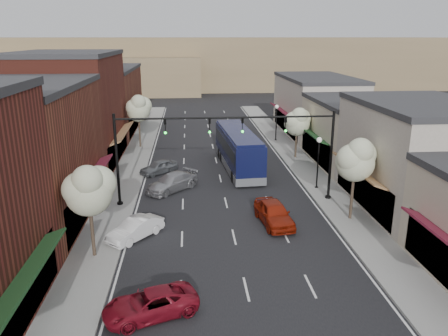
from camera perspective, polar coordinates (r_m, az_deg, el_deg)
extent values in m
plane|color=black|center=(26.33, 1.77, -10.89)|extent=(160.00, 160.00, 0.00)
cube|color=gray|center=(43.78, -11.96, 0.30)|extent=(2.80, 73.00, 0.15)
cube|color=gray|center=(44.80, 9.86, 0.80)|extent=(2.80, 73.00, 0.15)
cube|color=gray|center=(43.62, -10.14, 0.35)|extent=(0.25, 73.00, 0.17)
cube|color=gray|center=(44.47, 8.11, 0.77)|extent=(0.25, 73.00, 0.17)
cube|color=black|center=(19.95, -26.92, -17.46)|extent=(0.60, 11.90, 2.60)
cube|color=#183C1B|center=(18.90, -25.23, -13.87)|extent=(1.07, 9.80, 0.49)
cube|color=brown|center=(32.33, -25.55, 1.29)|extent=(9.00, 14.00, 9.00)
cube|color=#2D2D30|center=(31.54, -26.63, 9.54)|extent=(9.20, 14.10, 0.40)
cube|color=black|center=(31.91, -17.83, -3.50)|extent=(0.60, 11.90, 2.60)
cube|color=maroon|center=(31.27, -16.65, -0.91)|extent=(1.07, 9.80, 0.49)
cube|color=maroon|center=(45.24, -19.62, 6.96)|extent=(9.00, 14.00, 10.50)
cube|color=#2D2D30|center=(44.72, -20.32, 13.84)|extent=(9.20, 14.10, 0.40)
cube|color=black|center=(45.07, -14.00, 2.65)|extent=(0.60, 11.90, 2.60)
cube|color=#976E44|center=(44.61, -13.12, 4.55)|extent=(1.07, 9.80, 0.49)
cube|color=brown|center=(60.85, -15.79, 8.40)|extent=(9.00, 18.00, 8.00)
cube|color=#2D2D30|center=(60.43, -16.11, 12.34)|extent=(9.20, 18.10, 0.40)
cube|color=black|center=(60.57, -11.68, 6.35)|extent=(0.60, 15.30, 2.60)
cube|color=#183C1B|center=(60.23, -11.01, 7.78)|extent=(1.07, 12.60, 0.49)
cube|color=#B6A99C|center=(34.56, 24.02, 1.11)|extent=(8.00, 12.00, 7.50)
cube|color=#2D2D30|center=(33.81, 24.82, 7.57)|extent=(8.20, 12.10, 0.40)
cube|color=black|center=(33.57, 18.03, -2.52)|extent=(0.60, 10.20, 2.60)
cube|color=#976E44|center=(32.83, 16.97, -0.10)|extent=(1.07, 8.40, 0.49)
cube|color=#C2B19A|center=(45.30, 16.85, 4.32)|extent=(8.00, 12.00, 6.00)
cube|color=#2D2D30|center=(44.75, 17.20, 8.32)|extent=(8.20, 12.10, 0.40)
cube|color=black|center=(44.40, 12.24, 2.56)|extent=(0.60, 10.20, 2.60)
cube|color=#183C1B|center=(43.84, 11.36, 4.45)|extent=(1.07, 8.40, 0.49)
cube|color=#B6A99C|center=(58.23, 11.96, 7.82)|extent=(8.00, 16.00, 7.00)
cube|color=#2D2D30|center=(57.80, 12.18, 11.44)|extent=(8.20, 16.10, 0.40)
cube|color=black|center=(57.62, 8.30, 5.99)|extent=(0.60, 13.60, 2.60)
cube|color=maroon|center=(57.19, 7.57, 7.47)|extent=(1.07, 11.20, 0.49)
cube|color=#7A6647|center=(113.37, -3.39, 13.62)|extent=(120.00, 30.00, 12.00)
cube|color=#7A6647|center=(103.92, -17.40, 11.52)|extent=(50.00, 20.00, 8.00)
cylinder|color=black|center=(35.09, 13.42, -3.82)|extent=(0.44, 0.44, 0.30)
cylinder|color=black|center=(34.08, 13.79, 1.46)|extent=(0.20, 0.20, 7.00)
cylinder|color=black|center=(32.37, 7.39, 6.64)|extent=(8.00, 0.14, 0.14)
imported|color=black|center=(32.56, 8.05, 5.60)|extent=(0.18, 0.46, 1.10)
sphere|color=#19E533|center=(32.53, 8.06, 4.84)|extent=(0.18, 0.18, 0.18)
imported|color=black|center=(32.02, 2.42, 5.56)|extent=(0.18, 0.46, 1.10)
sphere|color=#19E533|center=(31.99, 2.44, 4.78)|extent=(0.18, 0.18, 0.18)
cylinder|color=black|center=(33.84, -13.41, -4.60)|extent=(0.44, 0.44, 0.30)
cylinder|color=black|center=(32.80, -13.80, 0.86)|extent=(0.20, 0.20, 7.00)
cylinder|color=black|center=(31.70, -7.00, 6.44)|extent=(8.00, 0.14, 0.14)
imported|color=black|center=(31.83, -7.68, 5.36)|extent=(0.18, 0.46, 1.10)
sphere|color=#19E533|center=(31.80, -7.66, 4.57)|extent=(0.18, 0.18, 0.18)
imported|color=black|center=(31.82, -1.89, 5.50)|extent=(0.18, 0.46, 1.10)
sphere|color=#19E533|center=(31.78, -1.87, 4.71)|extent=(0.18, 0.18, 0.18)
cylinder|color=#47382B|center=(31.09, 16.37, -3.41)|extent=(0.20, 0.20, 3.71)
sphere|color=#B6C194|center=(30.39, 16.73, 0.70)|extent=(2.60, 2.60, 2.60)
sphere|color=#B6C194|center=(30.72, 17.47, 1.71)|extent=(2.00, 2.00, 2.00)
sphere|color=#B6C194|center=(29.89, 16.27, 1.17)|extent=(1.90, 1.90, 1.90)
sphere|color=#B6C194|center=(29.75, 17.40, 2.16)|extent=(1.70, 1.70, 1.70)
cylinder|color=#47382B|center=(45.78, 9.38, 3.23)|extent=(0.20, 0.20, 3.33)
sphere|color=#B6C194|center=(45.34, 9.50, 5.78)|extent=(2.60, 2.60, 2.60)
sphere|color=#B6C194|center=(45.68, 10.05, 6.37)|extent=(2.00, 2.00, 2.00)
sphere|color=#B6C194|center=(44.90, 9.12, 6.10)|extent=(1.90, 1.90, 1.90)
sphere|color=#B6C194|center=(44.74, 9.83, 6.70)|extent=(1.70, 1.70, 1.70)
cylinder|color=#47382B|center=(26.03, -16.84, -7.69)|extent=(0.20, 0.20, 3.52)
sphere|color=#B6C194|center=(25.23, -17.26, -3.13)|extent=(2.60, 2.60, 2.60)
sphere|color=#B6C194|center=(25.26, -16.09, -1.95)|extent=(2.00, 2.00, 2.00)
sphere|color=#B6C194|center=(24.94, -18.36, -2.66)|extent=(1.90, 1.90, 1.90)
sphere|color=#B6C194|center=(24.47, -17.44, -1.58)|extent=(1.70, 1.70, 1.70)
cylinder|color=#47382B|center=(50.55, -10.97, 4.72)|extent=(0.20, 0.20, 3.84)
sphere|color=#B6C194|center=(50.11, -11.12, 7.41)|extent=(2.60, 2.60, 2.60)
sphere|color=#B6C194|center=(50.28, -10.54, 8.02)|extent=(2.00, 2.00, 2.00)
sphere|color=#B6C194|center=(49.81, -11.64, 7.74)|extent=(1.90, 1.90, 1.90)
sphere|color=#B6C194|center=(49.47, -11.13, 8.41)|extent=(1.70, 1.70, 1.70)
cylinder|color=black|center=(37.29, 11.96, -2.56)|extent=(0.28, 0.28, 0.20)
cylinder|color=black|center=(36.72, 12.14, 0.23)|extent=(0.12, 0.12, 4.00)
sphere|color=white|center=(36.16, 12.35, 3.61)|extent=(0.44, 0.44, 0.44)
cylinder|color=black|center=(53.62, 6.76, 3.61)|extent=(0.28, 0.28, 0.20)
cylinder|color=black|center=(53.22, 6.83, 5.60)|extent=(0.12, 0.12, 4.00)
sphere|color=white|center=(52.84, 6.91, 7.96)|extent=(0.44, 0.44, 0.44)
cube|color=#0E1238|center=(41.77, 1.84, 2.59)|extent=(3.50, 12.23, 3.07)
cube|color=#595B60|center=(42.14, 1.82, 0.70)|extent=(3.52, 12.25, 0.70)
cube|color=black|center=(41.66, 1.85, 3.16)|extent=(3.49, 11.27, 1.11)
cube|color=#0E1238|center=(41.41, 1.86, 4.72)|extent=(3.26, 11.74, 0.25)
cube|color=black|center=(35.94, 3.62, 1.25)|extent=(2.09, 0.23, 1.21)
cylinder|color=black|center=(37.97, 1.24, -1.16)|extent=(0.40, 1.07, 1.05)
cylinder|color=black|center=(38.44, 4.73, -0.99)|extent=(0.40, 1.07, 1.05)
cylinder|color=black|center=(45.59, -0.53, 1.92)|extent=(0.40, 1.07, 1.05)
cylinder|color=black|center=(45.99, 2.40, 2.04)|extent=(0.40, 1.07, 1.05)
cylinder|color=black|center=(44.25, -0.27, 1.46)|extent=(0.40, 1.07, 1.05)
cylinder|color=black|center=(44.65, 2.75, 1.58)|extent=(0.40, 1.07, 1.05)
imported|color=maroon|center=(29.86, 6.53, -5.85)|extent=(2.45, 4.82, 1.57)
imported|color=maroon|center=(20.99, -9.59, -17.11)|extent=(4.75, 3.37, 1.20)
imported|color=white|center=(28.23, -11.49, -7.79)|extent=(3.57, 3.86, 1.29)
imported|color=#939498|center=(36.25, -6.81, -1.86)|extent=(4.82, 4.82, 1.41)
imported|color=slate|center=(40.90, -8.51, 0.14)|extent=(3.81, 3.55, 1.27)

